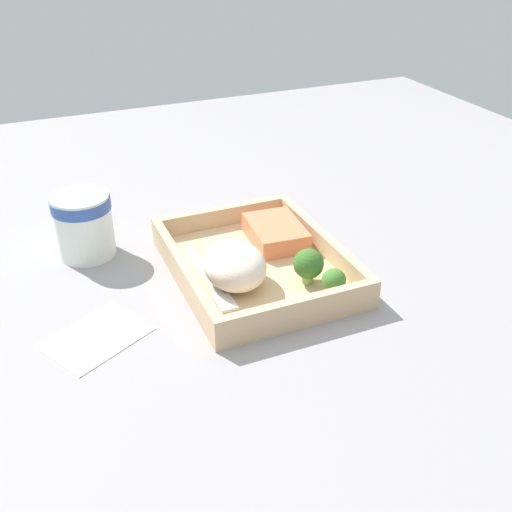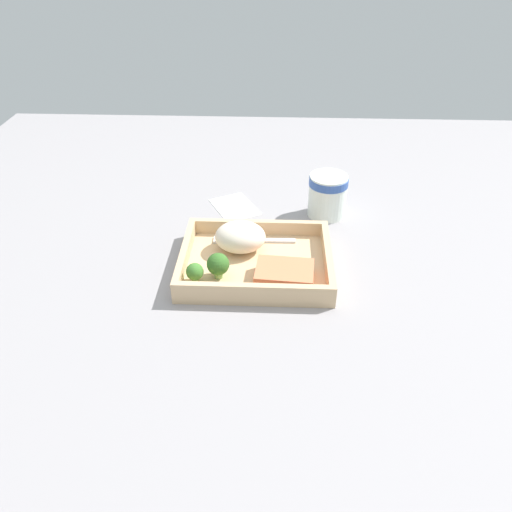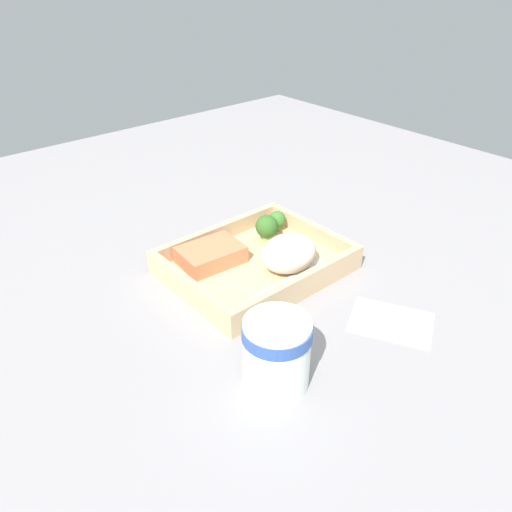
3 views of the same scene
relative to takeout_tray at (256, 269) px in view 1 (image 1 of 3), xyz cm
name	(u,v)px [view 1 (image 1 of 3)]	position (x,y,z in cm)	size (l,w,h in cm)	color
ground_plane	(256,279)	(0.00, 0.00, -1.60)	(160.00, 160.00, 2.00)	gray
takeout_tray	(256,269)	(0.00, 0.00, 0.00)	(26.98, 21.29, 1.20)	tan
tray_rim	(256,257)	(0.00, 0.00, 2.01)	(26.98, 21.29, 2.82)	tan
salmon_fillet	(275,233)	(-5.09, 5.20, 1.98)	(9.82, 7.08, 2.76)	#EB7C52
mashed_potatoes	(235,266)	(3.09, -4.23, 3.38)	(9.43, 7.80, 5.55)	#EFE0C9
broccoli_floret_1	(308,264)	(6.32, 4.51, 3.27)	(3.91, 3.91, 4.74)	#7DAB5B
broccoli_floret_2	(334,281)	(10.16, 6.03, 2.70)	(3.03, 3.03, 3.70)	#7B9855
fork	(210,282)	(1.67, -7.05, 0.82)	(15.83, 2.27, 0.44)	silver
paper_cup	(83,222)	(-14.13, -19.95, 4.49)	(8.10, 8.10, 9.10)	white
receipt_slip	(97,337)	(5.62, -22.30, -0.48)	(8.03, 11.00, 0.24)	white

